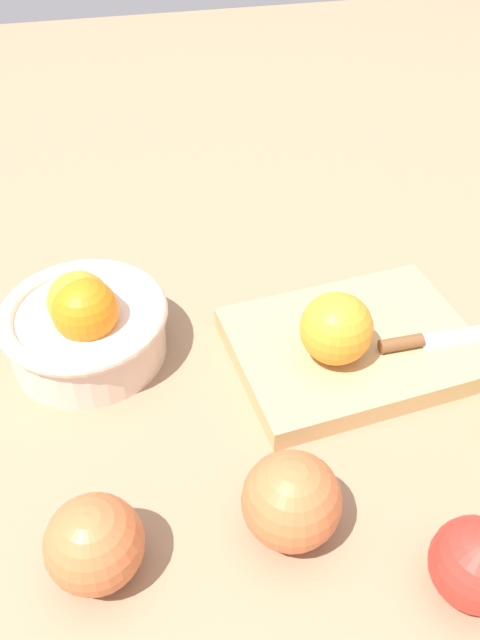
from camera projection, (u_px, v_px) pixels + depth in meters
The scene contains 8 objects.
ground_plane at pixel (273, 426), 0.63m from camera, with size 2.40×2.40×0.00m, color #997556.
bowl at pixel (85, 324), 0.67m from camera, with size 0.17×0.17×0.10m.
cutting_board at pixel (352, 347), 0.69m from camera, with size 0.24×0.18×0.02m, color tan.
orange_on_board at pixel (336, 329), 0.64m from camera, with size 0.07×0.07×0.07m, color orange.
knife at pixel (431, 340), 0.67m from camera, with size 0.16×0.02×0.01m.
apple_front_center at pixel (292, 501), 0.52m from camera, with size 0.08×0.08×0.08m, color #CC6638.
apple_front_right at pixel (477, 564), 0.49m from camera, with size 0.07×0.07×0.07m, color red.
apple_front_left at pixel (95, 544), 0.50m from camera, with size 0.08×0.08×0.08m, color #CC6638.
Camera 1 is at (-0.11, -0.38, 0.49)m, focal length 37.35 mm.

